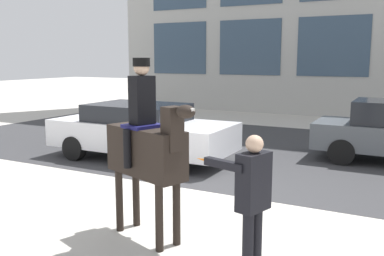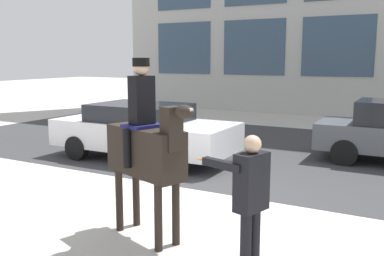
{
  "view_description": "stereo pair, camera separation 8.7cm",
  "coord_description": "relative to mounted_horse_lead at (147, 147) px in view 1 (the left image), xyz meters",
  "views": [
    {
      "loc": [
        3.34,
        -6.79,
        2.58
      ],
      "look_at": [
        0.37,
        -1.11,
        1.54
      ],
      "focal_mm": 40.0,
      "sensor_mm": 36.0,
      "label": 1
    },
    {
      "loc": [
        3.42,
        -6.75,
        2.58
      ],
      "look_at": [
        0.37,
        -1.11,
        1.54
      ],
      "focal_mm": 40.0,
      "sensor_mm": 36.0,
      "label": 2
    }
  ],
  "objects": [
    {
      "name": "mounted_horse_lead",
      "position": [
        0.0,
        0.0,
        0.0
      ],
      "size": [
        1.68,
        0.86,
        2.59
      ],
      "rotation": [
        0.0,
        0.0,
        -0.34
      ],
      "color": "black",
      "rests_on": "ground_plane"
    },
    {
      "name": "street_car_near_lane",
      "position": [
        -2.9,
        4.07,
        -0.59
      ],
      "size": [
        4.76,
        2.04,
        1.44
      ],
      "color": "silver",
      "rests_on": "ground_plane"
    },
    {
      "name": "road_surface",
      "position": [
        -0.05,
        6.61,
        -1.35
      ],
      "size": [
        21.81,
        8.5,
        0.01
      ],
      "color": "#38383A",
      "rests_on": "ground_plane"
    },
    {
      "name": "pedestrian_bystander",
      "position": [
        1.76,
        -0.54,
        -0.32
      ],
      "size": [
        0.9,
        0.45,
        1.76
      ],
      "rotation": [
        0.0,
        0.0,
        2.85
      ],
      "color": "black",
      "rests_on": "ground_plane"
    },
    {
      "name": "ground_plane",
      "position": [
        -0.05,
        1.86,
        -1.35
      ],
      "size": [
        80.0,
        80.0,
        0.0
      ],
      "primitive_type": "plane",
      "color": "beige"
    }
  ]
}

